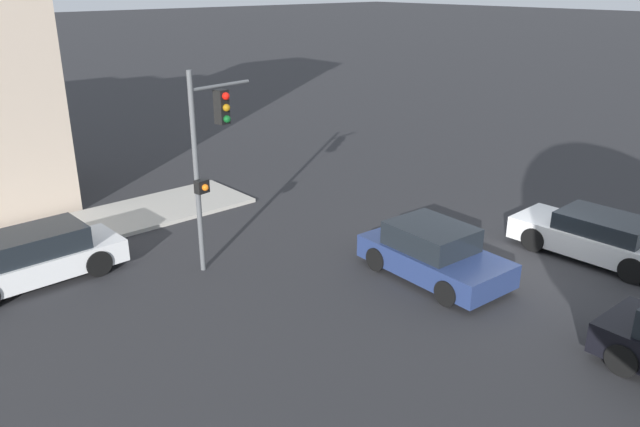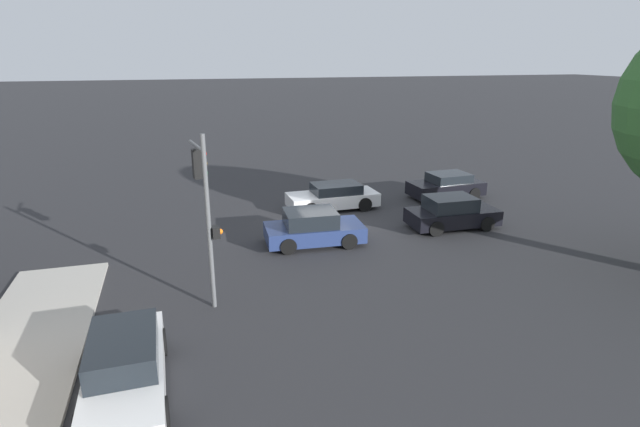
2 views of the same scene
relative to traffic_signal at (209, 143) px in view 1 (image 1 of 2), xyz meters
The scene contains 5 objects.
ground_plane 9.39m from the traffic_signal, 132.58° to the right, with size 300.00×300.00×0.00m, color #28282B.
traffic_signal is the anchor object (origin of this frame).
crossing_car_0 6.58m from the traffic_signal, 138.49° to the right, with size 4.13×2.21×1.44m.
crossing_car_1 11.15m from the traffic_signal, 128.80° to the right, with size 4.61×2.04×1.31m.
parked_car_0 5.51m from the traffic_signal, 61.44° to the left, with size 1.90×4.65×1.41m.
Camera 1 is at (-7.92, 14.70, 7.51)m, focal length 35.00 mm.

